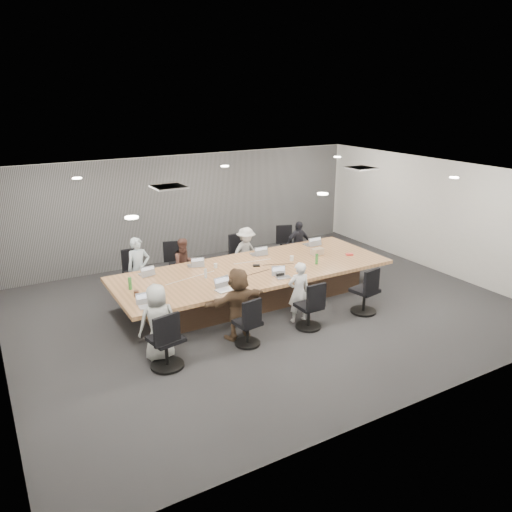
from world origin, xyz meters
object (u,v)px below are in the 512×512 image
person_6 (299,292)px  chair_3 (290,248)px  chair_4 (166,343)px  chair_7 (364,294)px  person_3 (298,244)px  bottle_green_right (317,259)px  person_0 (139,269)px  person_2 (246,253)px  chair_2 (239,259)px  laptop_0 (147,274)px  chair_1 (179,268)px  chair_5 (247,326)px  conference_table (254,283)px  chair_0 (135,277)px  laptop_6 (284,277)px  laptop_2 (257,254)px  person_5 (238,303)px  mug_brown (136,293)px  person_1 (185,264)px  laptop_5 (225,290)px  snack_packet (349,254)px  bottle_green_left (130,283)px  person_4 (158,322)px  laptop_1 (194,265)px  laptop_3 (311,244)px  canvas_bag (317,252)px  bottle_clear (206,273)px  chair_6 (309,310)px

person_6 → chair_3: bearing=-110.9°
chair_4 → chair_7: 4.28m
person_3 → bottle_green_right: person_3 is taller
person_0 → person_2: size_ratio=1.11×
chair_2 → bottle_green_right: 2.34m
laptop_0 → person_0: bearing=-96.2°
chair_1 → chair_5: size_ratio=1.14×
conference_table → chair_0: 2.72m
bottle_green_right → laptop_6: bearing=-162.0°
laptop_2 → person_5: bearing=56.5°
chair_5 → person_6: (1.35, 0.35, 0.26)m
person_5 → person_6: 1.35m
person_3 → mug_brown: person_3 is taller
person_5 → person_1: bearing=-96.0°
laptop_5 → snack_packet: size_ratio=2.08×
bottle_green_left → person_4: bearing=-89.4°
chair_5 → person_1: size_ratio=0.60×
chair_3 → laptop_1: bearing=34.3°
chair_2 → chair_7: 3.57m
person_3 → laptop_3: 0.57m
chair_7 → person_6: size_ratio=0.67×
chair_0 → snack_packet: bearing=155.4°
person_2 → bottle_green_right: bearing=-78.5°
person_4 → canvas_bag: size_ratio=4.88×
laptop_2 → bottle_clear: 1.87m
laptop_5 → person_2: bearing=44.4°
laptop_5 → bottle_green_right: 2.48m
laptop_6 → person_1: bearing=133.2°
laptop_1 → laptop_2: same height
chair_7 → bottle_green_left: (-4.30, 1.86, 0.45)m
person_2 → laptop_5: bearing=-140.0°
person_1 → laptop_3: person_1 is taller
laptop_5 → laptop_6: bearing=-8.0°
canvas_bag → person_1: bearing=155.6°
conference_table → chair_3: bearing=39.1°
laptop_1 → bottle_green_right: size_ratio=1.26×
chair_1 → person_2: person_2 is taller
chair_2 → chair_3: 1.54m
person_0 → snack_packet: size_ratio=8.69×
chair_0 → chair_5: 3.55m
conference_table → chair_6: 1.72m
chair_1 → laptop_2: 1.87m
bottle_green_right → bottle_clear: bearing=170.0°
chair_4 → person_5: size_ratio=0.64×
laptop_3 → person_4: (-4.72, -2.15, -0.08)m
person_2 → laptop_3: (1.54, -0.55, 0.12)m
mug_brown → canvas_bag: size_ratio=0.41×
laptop_6 → chair_7: bearing=-20.5°
chair_5 → laptop_3: (3.19, 2.50, 0.39)m
bottle_green_right → chair_6: bearing=-131.2°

